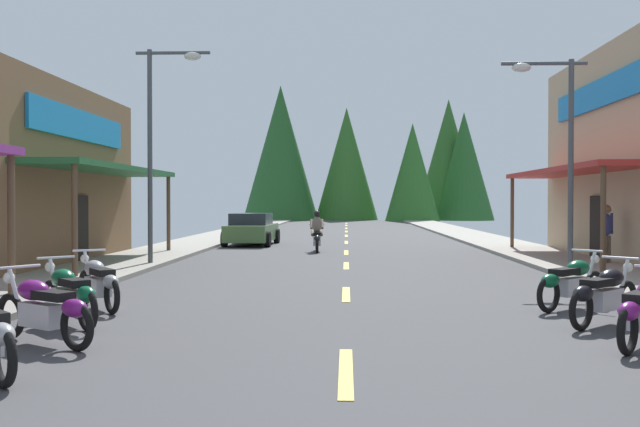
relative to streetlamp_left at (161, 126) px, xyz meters
The scene contains 15 objects.
ground 10.42m from the streetlamp_left, 55.36° to the left, with size 10.71×88.88×0.10m, color #424244.
sidewalk_left 8.94m from the streetlamp_left, 99.55° to the left, with size 2.78×88.88×0.12m, color gray.
sidewalk_right 15.04m from the streetlamp_left, 32.83° to the left, with size 2.78×88.88×0.12m, color gray.
centerline_dashes 13.87m from the streetlamp_left, 65.81° to the left, with size 0.16×63.74×0.01m.
streetlamp_left is the anchor object (origin of this frame).
streetlamp_right 11.06m from the streetlamp_left, 11.78° to the right, with size 2.18×0.30×5.55m.
motorcycle_parked_right_4 14.02m from the streetlamp_left, 45.96° to the right, with size 1.59×1.57×1.04m.
motorcycle_parked_right_5 12.91m from the streetlamp_left, 40.40° to the right, with size 1.65×1.51×1.04m.
motorcycle_parked_left_2 12.20m from the streetlamp_left, 83.16° to the right, with size 1.84×1.26×1.04m.
motorcycle_parked_left_3 10.73m from the streetlamp_left, 83.54° to the right, with size 1.51×1.65×1.04m.
motorcycle_parked_left_4 9.17m from the streetlamp_left, 83.04° to the right, with size 1.36×1.78×1.04m.
rider_cruising_lead 8.54m from the streetlamp_left, 56.48° to the left, with size 0.60×2.14×1.57m.
pedestrian_waiting 13.41m from the streetlamp_left, ahead, with size 0.47×0.43×1.82m.
parked_car_curbside 11.21m from the streetlamp_left, 83.18° to the left, with size 2.19×4.36×1.40m.
treeline_backdrop 53.79m from the streetlamp_left, 80.92° to the left, with size 25.49×11.66×13.67m.
Camera 1 is at (0.01, 0.54, 1.92)m, focal length 40.69 mm.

